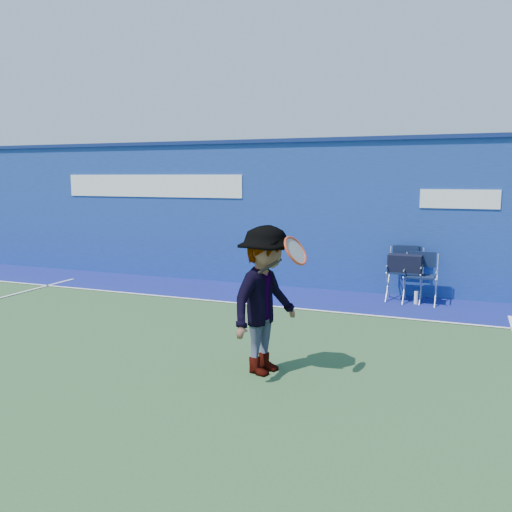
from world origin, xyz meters
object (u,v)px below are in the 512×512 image
at_px(directors_chair_right, 420,288).
at_px(water_bottle, 416,298).
at_px(tennis_player, 265,300).
at_px(directors_chair_left, 405,278).

distance_m(directors_chair_right, water_bottle, 0.20).
bearing_deg(tennis_player, water_bottle, 72.24).
bearing_deg(water_bottle, tennis_player, -107.76).
height_order(directors_chair_right, water_bottle, directors_chair_right).
relative_size(directors_chair_right, water_bottle, 3.78).
bearing_deg(tennis_player, directors_chair_left, 75.94).
bearing_deg(directors_chair_right, tennis_player, -108.01).
relative_size(directors_chair_left, directors_chair_right, 1.09).
distance_m(directors_chair_left, tennis_player, 4.62).
bearing_deg(directors_chair_right, directors_chair_left, 156.81).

